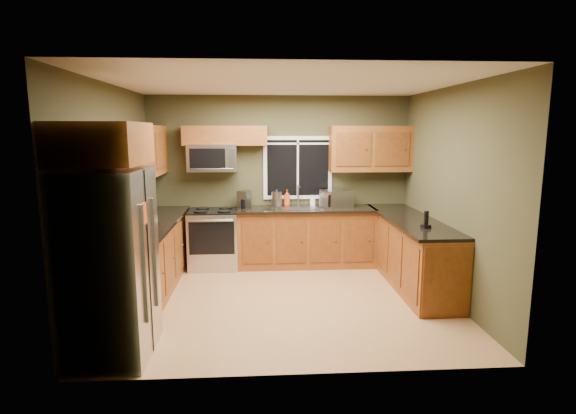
{
  "coord_description": "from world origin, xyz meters",
  "views": [
    {
      "loc": [
        -0.32,
        -5.48,
        2.14
      ],
      "look_at": [
        0.05,
        0.35,
        1.15
      ],
      "focal_mm": 28.0,
      "sensor_mm": 36.0,
      "label": 1
    }
  ],
  "objects": [
    {
      "name": "toaster_oven",
      "position": [
        0.9,
        1.51,
        1.08
      ],
      "size": [
        0.54,
        0.5,
        0.28
      ],
      "color": "#B7B7BC",
      "rests_on": "countertop_back"
    },
    {
      "name": "countertop_back",
      "position": [
        0.42,
        1.48,
        0.92
      ],
      "size": [
        2.17,
        0.65,
        0.04
      ],
      "primitive_type": "cube",
      "color": "black",
      "rests_on": "base_cabinets_back"
    },
    {
      "name": "back_wall",
      "position": [
        0.0,
        1.8,
        1.35
      ],
      "size": [
        4.2,
        0.0,
        4.2
      ],
      "primitive_type": "plane",
      "rotation": [
        1.57,
        0.0,
        0.0
      ],
      "color": "#413E24",
      "rests_on": "ground"
    },
    {
      "name": "base_cabinets_left",
      "position": [
        -1.8,
        0.48,
        0.45
      ],
      "size": [
        0.6,
        2.65,
        0.9
      ],
      "primitive_type": "cube",
      "color": "brown",
      "rests_on": "ground"
    },
    {
      "name": "range",
      "position": [
        -1.05,
        1.47,
        0.47
      ],
      "size": [
        0.76,
        0.69,
        0.94
      ],
      "color": "#B7B7BC",
      "rests_on": "ground"
    },
    {
      "name": "floor",
      "position": [
        0.0,
        0.0,
        0.0
      ],
      "size": [
        4.2,
        4.2,
        0.0
      ],
      "primitive_type": "plane",
      "color": "#B27F4E",
      "rests_on": "ground"
    },
    {
      "name": "paper_towel_roll",
      "position": [
        0.85,
        1.53,
        1.06
      ],
      "size": [
        0.12,
        0.12,
        0.27
      ],
      "color": "white",
      "rests_on": "countertop_back"
    },
    {
      "name": "microwave",
      "position": [
        -1.05,
        1.61,
        1.73
      ],
      "size": [
        0.76,
        0.41,
        0.42
      ],
      "color": "#B7B7BC",
      "rests_on": "back_wall"
    },
    {
      "name": "upper_cabinets_back_left",
      "position": [
        -0.85,
        1.64,
        2.07
      ],
      "size": [
        1.3,
        0.33,
        0.3
      ],
      "primitive_type": "cube",
      "color": "brown",
      "rests_on": "back_wall"
    },
    {
      "name": "cordless_phone",
      "position": [
        1.75,
        -0.1,
        1.0
      ],
      "size": [
        0.11,
        0.11,
        0.22
      ],
      "color": "black",
      "rests_on": "countertop_peninsula"
    },
    {
      "name": "soap_bottle_b",
      "position": [
        0.53,
        1.7,
        1.03
      ],
      "size": [
        0.08,
        0.08,
        0.17
      ],
      "primitive_type": "imported",
      "rotation": [
        0.0,
        0.0,
        0.0
      ],
      "color": "white",
      "rests_on": "countertop_back"
    },
    {
      "name": "refrigerator",
      "position": [
        -1.74,
        -1.3,
        0.9
      ],
      "size": [
        0.74,
        0.9,
        1.8
      ],
      "color": "#B7B7BC",
      "rests_on": "ground"
    },
    {
      "name": "kettle",
      "position": [
        -0.05,
        1.65,
        1.07
      ],
      "size": [
        0.21,
        0.21,
        0.29
      ],
      "color": "#B7B7BC",
      "rests_on": "countertop_back"
    },
    {
      "name": "soap_bottle_a",
      "position": [
        0.12,
        1.7,
        1.07
      ],
      "size": [
        0.12,
        0.12,
        0.26
      ],
      "primitive_type": "imported",
      "rotation": [
        0.0,
        0.0,
        0.23
      ],
      "color": "#D34313",
      "rests_on": "countertop_back"
    },
    {
      "name": "ceiling",
      "position": [
        0.0,
        0.0,
        2.7
      ],
      "size": [
        4.2,
        4.2,
        0.0
      ],
      "primitive_type": "plane",
      "rotation": [
        3.14,
        0.0,
        0.0
      ],
      "color": "white",
      "rests_on": "back_wall"
    },
    {
      "name": "right_wall",
      "position": [
        2.1,
        0.0,
        1.35
      ],
      "size": [
        0.0,
        3.6,
        3.6
      ],
      "primitive_type": "plane",
      "rotation": [
        1.57,
        0.0,
        -1.57
      ],
      "color": "#413E24",
      "rests_on": "ground"
    },
    {
      "name": "left_wall",
      "position": [
        -2.1,
        0.0,
        1.35
      ],
      "size": [
        0.0,
        3.6,
        3.6
      ],
      "primitive_type": "plane",
      "rotation": [
        1.57,
        0.0,
        1.57
      ],
      "color": "#413E24",
      "rests_on": "ground"
    },
    {
      "name": "upper_cabinets_back_right",
      "position": [
        1.45,
        1.64,
        1.86
      ],
      "size": [
        1.3,
        0.33,
        0.72
      ],
      "primitive_type": "cube",
      "color": "brown",
      "rests_on": "back_wall"
    },
    {
      "name": "countertop_peninsula",
      "position": [
        1.78,
        0.55,
        0.92
      ],
      "size": [
        0.65,
        2.5,
        0.04
      ],
      "primitive_type": "cube",
      "color": "black",
      "rests_on": "base_cabinets_peninsula"
    },
    {
      "name": "sink",
      "position": [
        0.3,
        1.49,
        0.95
      ],
      "size": [
        0.6,
        0.42,
        0.36
      ],
      "color": "slate",
      "rests_on": "countertop_back"
    },
    {
      "name": "coffee_maker",
      "position": [
        -0.57,
        1.56,
        1.07
      ],
      "size": [
        0.22,
        0.26,
        0.27
      ],
      "color": "slate",
      "rests_on": "countertop_back"
    },
    {
      "name": "upper_cabinets_left",
      "position": [
        -1.94,
        0.48,
        1.86
      ],
      "size": [
        0.33,
        2.65,
        0.72
      ],
      "primitive_type": "cube",
      "color": "brown",
      "rests_on": "left_wall"
    },
    {
      "name": "upper_cabinet_over_fridge",
      "position": [
        -1.74,
        -1.3,
        2.03
      ],
      "size": [
        0.72,
        0.9,
        0.38
      ],
      "primitive_type": "cube",
      "color": "brown",
      "rests_on": "left_wall"
    },
    {
      "name": "base_cabinets_peninsula",
      "position": [
        1.8,
        0.54,
        0.45
      ],
      "size": [
        0.6,
        2.52,
        0.9
      ],
      "color": "brown",
      "rests_on": "ground"
    },
    {
      "name": "front_wall",
      "position": [
        0.0,
        -1.8,
        1.35
      ],
      "size": [
        4.2,
        0.0,
        4.2
      ],
      "primitive_type": "plane",
      "rotation": [
        -1.57,
        0.0,
        0.0
      ],
      "color": "#413E24",
      "rests_on": "ground"
    },
    {
      "name": "window",
      "position": [
        0.3,
        1.78,
        1.55
      ],
      "size": [
        1.12,
        0.03,
        1.02
      ],
      "color": "white",
      "rests_on": "back_wall"
    },
    {
      "name": "countertop_left",
      "position": [
        -1.78,
        0.48,
        0.92
      ],
      "size": [
        0.65,
        2.65,
        0.04
      ],
      "primitive_type": "cube",
      "color": "black",
      "rests_on": "base_cabinets_left"
    },
    {
      "name": "base_cabinets_back",
      "position": [
        0.42,
        1.5,
        0.45
      ],
      "size": [
        2.17,
        0.6,
        0.9
      ],
      "primitive_type": "cube",
      "color": "brown",
      "rests_on": "ground"
    }
  ]
}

